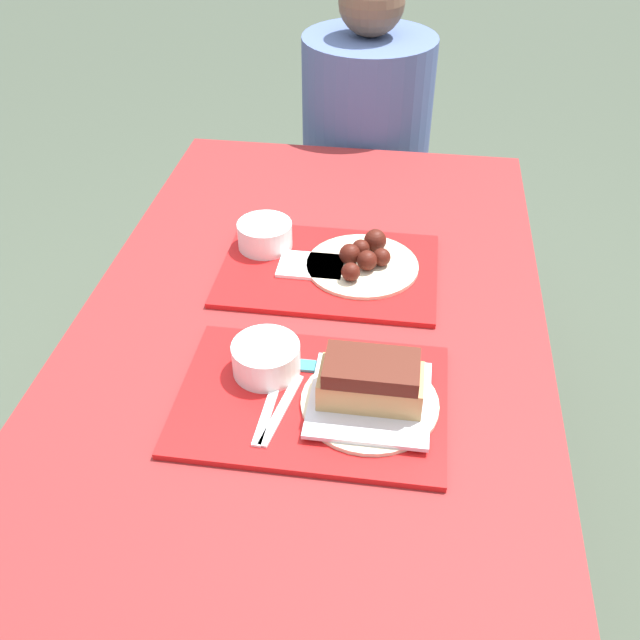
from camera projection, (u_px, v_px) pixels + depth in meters
ground_plane at (312, 542)px, 1.85m from camera, size 12.00×12.00×0.00m
picnic_table at (310, 355)px, 1.45m from camera, size 0.92×1.57×0.74m
picnic_bench_far at (356, 221)px, 2.40m from camera, size 0.87×0.28×0.44m
tray_near at (312, 399)px, 1.21m from camera, size 0.46×0.32×0.01m
tray_far at (329, 270)px, 1.52m from camera, size 0.46×0.32×0.01m
bowl_coleslaw_near at (266, 357)px, 1.24m from camera, size 0.12×0.12×0.06m
brisket_sandwich_plate at (371, 388)px, 1.17m from camera, size 0.23×0.23×0.10m
plastic_fork_near at (269, 408)px, 1.19m from camera, size 0.02×0.17×0.00m
plastic_knife_near at (281, 409)px, 1.18m from camera, size 0.05×0.17×0.00m
condiment_packet at (307, 366)px, 1.27m from camera, size 0.04×0.03×0.01m
bowl_coleslaw_far at (265, 234)px, 1.56m from camera, size 0.12×0.12×0.06m
wings_plate_far at (363, 259)px, 1.51m from camera, size 0.24×0.24×0.06m
napkin_far at (311, 266)px, 1.51m from camera, size 0.14×0.10×0.01m
person_seated_across at (367, 118)px, 2.17m from camera, size 0.39×0.39×0.73m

